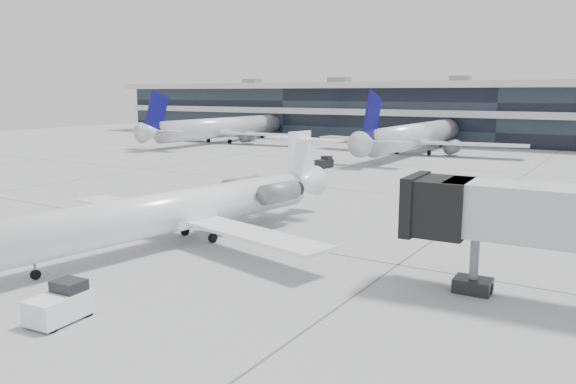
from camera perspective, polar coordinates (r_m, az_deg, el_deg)
The scene contains 8 objects.
ground at distance 35.75m, azimuth -4.06°, elevation -4.85°, with size 220.00×220.00×0.00m, color #97979A.
terminal at distance 111.86m, azimuth 21.58°, elevation 7.24°, with size 170.00×22.00×10.00m, color black.
bg_jet_left at distance 105.97m, azimuth -6.34°, elevation 5.05°, with size 32.00×40.00×9.60m, color silver, non-canonical shape.
bg_jet_center at distance 88.11m, azimuth 12.98°, elevation 3.84°, with size 32.00×40.00×9.60m, color silver, non-canonical shape.
regional_jet at distance 35.18m, azimuth -10.45°, elevation -1.63°, with size 21.91×27.33×6.33m.
baggage_tug at distance 25.04m, azimuth -22.10°, elevation -10.51°, with size 1.68×2.60×1.58m.
traffic_cone at distance 49.61m, azimuth -9.88°, elevation -0.42°, with size 0.53×0.53×0.58m.
far_tug at distance 69.58m, azimuth 3.73°, elevation 3.00°, with size 1.65×2.42×1.43m.
Camera 1 is at (20.35, -27.92, 9.20)m, focal length 35.00 mm.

